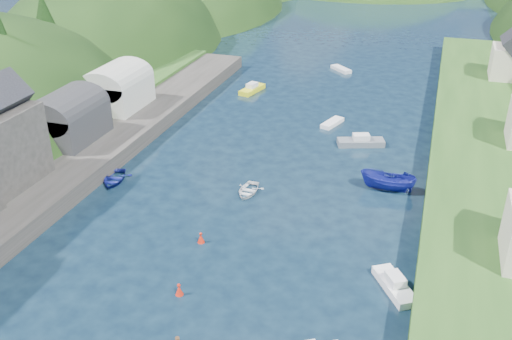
% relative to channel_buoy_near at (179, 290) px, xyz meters
% --- Properties ---
extents(ground, '(600.00, 600.00, 0.00)m').
position_rel_channel_buoy_near_xyz_m(ground, '(1.42, 38.22, -0.48)').
color(ground, black).
rests_on(ground, ground).
extents(hillside_left, '(44.00, 245.56, 52.00)m').
position_rel_channel_buoy_near_xyz_m(hillside_left, '(-43.58, 63.22, -8.51)').
color(hillside_left, black).
rests_on(hillside_left, ground).
extents(far_hills, '(103.00, 68.00, 44.00)m').
position_rel_channel_buoy_near_xyz_m(far_hills, '(2.64, 162.22, -11.28)').
color(far_hills, black).
rests_on(far_hills, ground).
extents(hill_trees, '(91.61, 149.21, 11.61)m').
position_rel_channel_buoy_near_xyz_m(hill_trees, '(1.77, 53.25, 10.69)').
color(hill_trees, black).
rests_on(hill_trees, ground).
extents(quay_left, '(12.00, 110.00, 2.00)m').
position_rel_channel_buoy_near_xyz_m(quay_left, '(-22.58, 8.22, 0.52)').
color(quay_left, '#2D2B28').
rests_on(quay_left, ground).
extents(boat_sheds, '(7.00, 21.00, 7.50)m').
position_rel_channel_buoy_near_xyz_m(boat_sheds, '(-24.58, 27.22, 4.79)').
color(boat_sheds, '#2D2D30').
rests_on(boat_sheds, quay_left).
extents(terrace_right, '(16.00, 120.00, 2.40)m').
position_rel_channel_buoy_near_xyz_m(terrace_right, '(26.42, 28.22, 0.72)').
color(terrace_right, '#234719').
rests_on(terrace_right, ground).
extents(channel_buoy_near, '(0.70, 0.70, 1.10)m').
position_rel_channel_buoy_near_xyz_m(channel_buoy_near, '(0.00, 0.00, 0.00)').
color(channel_buoy_near, '#AE1E0D').
rests_on(channel_buoy_near, ground).
extents(channel_buoy_far, '(0.70, 0.70, 1.10)m').
position_rel_channel_buoy_near_xyz_m(channel_buoy_far, '(-1.29, 7.66, 0.00)').
color(channel_buoy_far, '#AE1E0D').
rests_on(channel_buoy_far, ground).
extents(moored_boats, '(36.72, 98.94, 2.35)m').
position_rel_channel_buoy_near_xyz_m(moored_boats, '(1.83, 10.32, 0.18)').
color(moored_boats, silver).
rests_on(moored_boats, ground).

